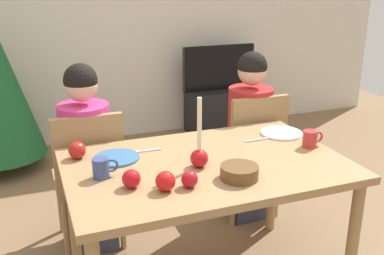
{
  "coord_description": "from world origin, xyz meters",
  "views": [
    {
      "loc": [
        -0.81,
        -1.92,
        1.66
      ],
      "look_at": [
        0.0,
        0.2,
        0.87
      ],
      "focal_mm": 42.06,
      "sensor_mm": 36.0,
      "label": 1
    }
  ],
  "objects_px": {
    "person_left_child": "(87,162)",
    "tv": "(219,68)",
    "chair_right": "(251,149)",
    "mug_right": "(310,139)",
    "chair_left": "(89,173)",
    "apple_far_edge": "(131,179)",
    "person_right_child": "(249,139)",
    "plate_left": "(117,158)",
    "apple_by_left_plate": "(190,179)",
    "tv_stand": "(218,111)",
    "apple_by_right_mug": "(77,150)",
    "mug_left": "(102,168)",
    "dining_table": "(206,177)",
    "bowl_walnuts": "(239,172)",
    "apple_near_candle": "(165,181)",
    "candle_centerpiece": "(199,153)",
    "plate_right": "(281,133)"
  },
  "relations": [
    {
      "from": "plate_left",
      "to": "apple_by_left_plate",
      "type": "distance_m",
      "value": 0.49
    },
    {
      "from": "chair_left",
      "to": "apple_far_edge",
      "type": "distance_m",
      "value": 0.8
    },
    {
      "from": "apple_by_left_plate",
      "to": "plate_left",
      "type": "bearing_deg",
      "value": 118.81
    },
    {
      "from": "apple_by_right_mug",
      "to": "tv",
      "type": "bearing_deg",
      "value": 49.91
    },
    {
      "from": "mug_right",
      "to": "apple_near_candle",
      "type": "bearing_deg",
      "value": -166.69
    },
    {
      "from": "apple_by_left_plate",
      "to": "apple_far_edge",
      "type": "height_order",
      "value": "apple_far_edge"
    },
    {
      "from": "plate_left",
      "to": "bowl_walnuts",
      "type": "height_order",
      "value": "bowl_walnuts"
    },
    {
      "from": "candle_centerpiece",
      "to": "mug_left",
      "type": "bearing_deg",
      "value": 173.99
    },
    {
      "from": "tv",
      "to": "bowl_walnuts",
      "type": "height_order",
      "value": "tv"
    },
    {
      "from": "person_left_child",
      "to": "tv",
      "type": "relative_size",
      "value": 1.48
    },
    {
      "from": "dining_table",
      "to": "apple_far_edge",
      "type": "relative_size",
      "value": 16.59
    },
    {
      "from": "mug_left",
      "to": "apple_by_left_plate",
      "type": "distance_m",
      "value": 0.42
    },
    {
      "from": "apple_far_edge",
      "to": "person_right_child",
      "type": "bearing_deg",
      "value": 37.77
    },
    {
      "from": "dining_table",
      "to": "candle_centerpiece",
      "type": "relative_size",
      "value": 3.97
    },
    {
      "from": "person_right_child",
      "to": "plate_left",
      "type": "xyz_separation_m",
      "value": [
        -1.0,
        -0.44,
        0.19
      ]
    },
    {
      "from": "person_right_child",
      "to": "apple_by_left_plate",
      "type": "distance_m",
      "value": 1.18
    },
    {
      "from": "chair_left",
      "to": "apple_far_edge",
      "type": "xyz_separation_m",
      "value": [
        0.09,
        -0.75,
        0.28
      ]
    },
    {
      "from": "apple_near_candle",
      "to": "person_left_child",
      "type": "bearing_deg",
      "value": 104.67
    },
    {
      "from": "chair_right",
      "to": "bowl_walnuts",
      "type": "relative_size",
      "value": 5.04
    },
    {
      "from": "tv_stand",
      "to": "person_right_child",
      "type": "bearing_deg",
      "value": -107.19
    },
    {
      "from": "apple_by_right_mug",
      "to": "bowl_walnuts",
      "type": "bearing_deg",
      "value": -37.31
    },
    {
      "from": "person_left_child",
      "to": "tv_stand",
      "type": "distance_m",
      "value": 2.34
    },
    {
      "from": "plate_right",
      "to": "apple_near_candle",
      "type": "xyz_separation_m",
      "value": [
        -0.86,
        -0.45,
        0.04
      ]
    },
    {
      "from": "person_left_child",
      "to": "apple_by_left_plate",
      "type": "bearing_deg",
      "value": -68.91
    },
    {
      "from": "tv",
      "to": "apple_by_left_plate",
      "type": "xyz_separation_m",
      "value": [
        -1.28,
        -2.53,
        0.08
      ]
    },
    {
      "from": "person_left_child",
      "to": "apple_by_left_plate",
      "type": "height_order",
      "value": "person_left_child"
    },
    {
      "from": "mug_right",
      "to": "apple_by_right_mug",
      "type": "relative_size",
      "value": 1.36
    },
    {
      "from": "chair_left",
      "to": "mug_left",
      "type": "distance_m",
      "value": 0.66
    },
    {
      "from": "chair_right",
      "to": "apple_near_candle",
      "type": "xyz_separation_m",
      "value": [
        -0.87,
        -0.83,
        0.28
      ]
    },
    {
      "from": "plate_right",
      "to": "tv_stand",
      "type": "bearing_deg",
      "value": 75.74
    },
    {
      "from": "dining_table",
      "to": "candle_centerpiece",
      "type": "height_order",
      "value": "candle_centerpiece"
    },
    {
      "from": "person_right_child",
      "to": "tv_stand",
      "type": "xyz_separation_m",
      "value": [
        0.51,
        1.66,
        -0.33
      ]
    },
    {
      "from": "mug_left",
      "to": "mug_right",
      "type": "height_order",
      "value": "mug_left"
    },
    {
      "from": "mug_right",
      "to": "apple_far_edge",
      "type": "relative_size",
      "value": 1.45
    },
    {
      "from": "chair_right",
      "to": "plate_left",
      "type": "xyz_separation_m",
      "value": [
        -1.0,
        -0.41,
        0.24
      ]
    },
    {
      "from": "mug_right",
      "to": "apple_by_left_plate",
      "type": "height_order",
      "value": "mug_right"
    },
    {
      "from": "person_right_child",
      "to": "apple_by_right_mug",
      "type": "xyz_separation_m",
      "value": [
        -1.19,
        -0.36,
        0.23
      ]
    },
    {
      "from": "tv",
      "to": "chair_right",
      "type": "bearing_deg",
      "value": -106.88
    },
    {
      "from": "chair_left",
      "to": "person_left_child",
      "type": "bearing_deg",
      "value": 90.0
    },
    {
      "from": "tv",
      "to": "mug_right",
      "type": "distance_m",
      "value": 2.36
    },
    {
      "from": "chair_right",
      "to": "mug_right",
      "type": "xyz_separation_m",
      "value": [
        0.02,
        -0.62,
        0.29
      ]
    },
    {
      "from": "person_left_child",
      "to": "chair_right",
      "type": "bearing_deg",
      "value": -1.69
    },
    {
      "from": "apple_near_candle",
      "to": "apple_by_right_mug",
      "type": "bearing_deg",
      "value": 121.83
    },
    {
      "from": "tv",
      "to": "apple_near_candle",
      "type": "distance_m",
      "value": 2.88
    },
    {
      "from": "mug_right",
      "to": "apple_near_candle",
      "type": "xyz_separation_m",
      "value": [
        -0.9,
        -0.21,
        -0.0
      ]
    },
    {
      "from": "dining_table",
      "to": "tv_stand",
      "type": "xyz_separation_m",
      "value": [
        1.1,
        2.3,
        -0.43
      ]
    },
    {
      "from": "mug_left",
      "to": "tv",
      "type": "bearing_deg",
      "value": 54.68
    },
    {
      "from": "chair_right",
      "to": "apple_by_right_mug",
      "type": "relative_size",
      "value": 10.06
    },
    {
      "from": "chair_left",
      "to": "apple_by_right_mug",
      "type": "distance_m",
      "value": 0.44
    },
    {
      "from": "chair_right",
      "to": "bowl_walnuts",
      "type": "xyz_separation_m",
      "value": [
        -0.52,
        -0.83,
        0.27
      ]
    }
  ]
}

